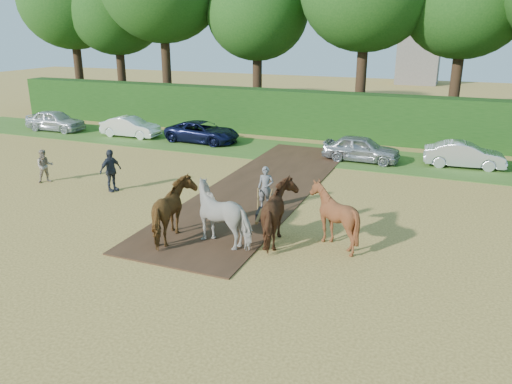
{
  "coord_description": "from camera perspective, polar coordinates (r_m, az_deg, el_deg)",
  "views": [
    {
      "loc": [
        9.34,
        -13.22,
        7.03
      ],
      "look_at": [
        3.01,
        2.44,
        1.4
      ],
      "focal_mm": 35.0,
      "sensor_mm": 36.0,
      "label": 1
    }
  ],
  "objects": [
    {
      "name": "hedgerow",
      "position": [
        33.53,
        5.6,
        8.86
      ],
      "size": [
        46.0,
        1.6,
        3.0
      ],
      "primitive_type": "cube",
      "color": "#14380F",
      "rests_on": "ground"
    },
    {
      "name": "parked_cars",
      "position": [
        29.52,
        3.35,
        5.99
      ],
      "size": [
        36.84,
        3.32,
        1.46
      ],
      "color": "silver",
      "rests_on": "ground"
    },
    {
      "name": "spectator_near",
      "position": [
        25.42,
        -22.99,
        2.74
      ],
      "size": [
        0.95,
        0.97,
        1.58
      ],
      "primitive_type": "imported",
      "rotation": [
        0.0,
        0.0,
        0.86
      ],
      "color": "#BBAA93",
      "rests_on": "ground"
    },
    {
      "name": "plough_team",
      "position": [
        16.83,
        -0.27,
        -2.42
      ],
      "size": [
        7.0,
        5.72,
        2.09
      ],
      "color": "brown",
      "rests_on": "ground"
    },
    {
      "name": "spectator_far",
      "position": [
        23.02,
        -16.28,
        2.37
      ],
      "size": [
        0.73,
        1.2,
        1.9
      ],
      "primitive_type": "imported",
      "rotation": [
        0.0,
        0.0,
        1.32
      ],
      "color": "#282C35",
      "rests_on": "ground"
    },
    {
      "name": "ground",
      "position": [
        17.65,
        -12.17,
        -5.48
      ],
      "size": [
        120.0,
        120.0,
        0.0
      ],
      "primitive_type": "plane",
      "color": "gold",
      "rests_on": "ground"
    },
    {
      "name": "grass_verge",
      "position": [
        29.62,
        3.0,
        4.71
      ],
      "size": [
        50.0,
        5.0,
        0.03
      ],
      "primitive_type": "cube",
      "color": "#38601E",
      "rests_on": "ground"
    },
    {
      "name": "earth_strip",
      "position": [
        22.79,
        0.78,
        0.54
      ],
      "size": [
        4.5,
        17.0,
        0.05
      ],
      "primitive_type": "cube",
      "color": "#472D1C",
      "rests_on": "ground"
    }
  ]
}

